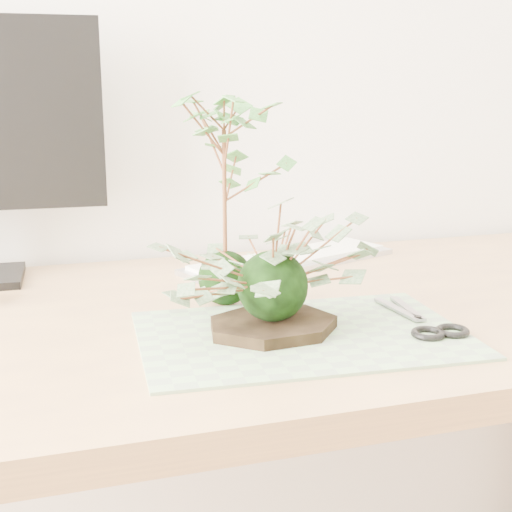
{
  "coord_description": "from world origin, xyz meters",
  "views": [
    {
      "loc": [
        -0.26,
        0.29,
        1.05
      ],
      "look_at": [
        0.0,
        1.14,
        0.84
      ],
      "focal_mm": 50.0,
      "sensor_mm": 36.0,
      "label": 1
    }
  ],
  "objects_px": {
    "maple_kokedama": "(224,144)",
    "keyboard": "(290,260)",
    "desk": "(299,360)",
    "ivy_kokedama": "(273,253)"
  },
  "relations": [
    {
      "from": "maple_kokedama",
      "to": "keyboard",
      "type": "distance_m",
      "value": 0.35
    },
    {
      "from": "desk",
      "to": "ivy_kokedama",
      "type": "xyz_separation_m",
      "value": [
        -0.08,
        -0.11,
        0.2
      ]
    },
    {
      "from": "ivy_kokedama",
      "to": "keyboard",
      "type": "xyz_separation_m",
      "value": [
        0.15,
        0.35,
        -0.1
      ]
    },
    {
      "from": "ivy_kokedama",
      "to": "maple_kokedama",
      "type": "height_order",
      "value": "maple_kokedama"
    },
    {
      "from": "ivy_kokedama",
      "to": "desk",
      "type": "bearing_deg",
      "value": 54.44
    },
    {
      "from": "desk",
      "to": "maple_kokedama",
      "type": "height_order",
      "value": "maple_kokedama"
    },
    {
      "from": "desk",
      "to": "ivy_kokedama",
      "type": "relative_size",
      "value": 5.81
    },
    {
      "from": "maple_kokedama",
      "to": "ivy_kokedama",
      "type": "bearing_deg",
      "value": -80.36
    },
    {
      "from": "maple_kokedama",
      "to": "keyboard",
      "type": "height_order",
      "value": "maple_kokedama"
    },
    {
      "from": "desk",
      "to": "keyboard",
      "type": "height_order",
      "value": "keyboard"
    }
  ]
}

